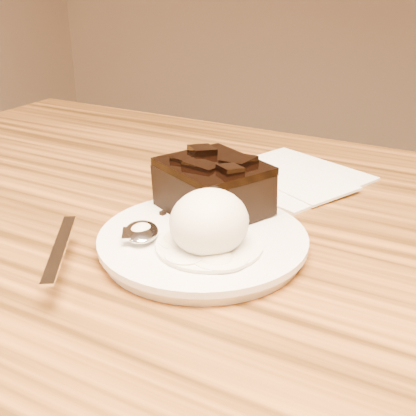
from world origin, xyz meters
The scene contains 10 objects.
plate centered at (-0.01, -0.01, 0.76)m, with size 0.20×0.20×0.02m, color white.
brownie centered at (-0.03, 0.05, 0.79)m, with size 0.10×0.09×0.05m, color black.
ice_cream_scoop centered at (0.00, -0.03, 0.79)m, with size 0.07×0.07×0.06m, color white.
melt_puddle centered at (0.00, -0.03, 0.77)m, with size 0.10×0.10×0.00m, color white.
spoon centered at (-0.06, -0.04, 0.77)m, with size 0.03×0.18×0.01m, color silver, non-canonical shape.
napkin centered at (-0.01, 0.21, 0.75)m, with size 0.16×0.16×0.01m, color white.
crumb_a centered at (-0.07, 0.01, 0.77)m, with size 0.01×0.01×0.00m, color black.
crumb_b centered at (0.04, -0.01, 0.77)m, with size 0.01×0.01×0.00m, color black.
crumb_c centered at (-0.07, -0.02, 0.77)m, with size 0.01×0.00×0.00m, color black.
crumb_d centered at (-0.01, -0.01, 0.77)m, with size 0.01×0.01×0.00m, color black.
Camera 1 is at (0.21, -0.40, 1.00)m, focal length 46.92 mm.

